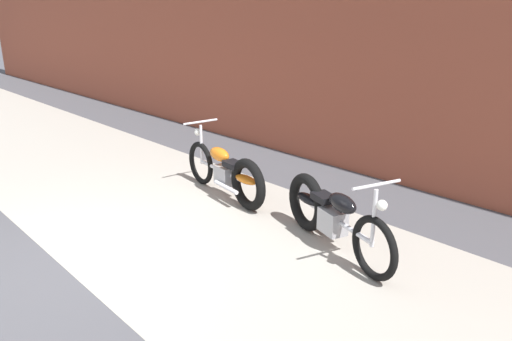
% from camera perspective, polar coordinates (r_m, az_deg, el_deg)
% --- Properties ---
extents(ground_plane, '(80.00, 80.00, 0.00)m').
position_cam_1_polar(ground_plane, '(5.66, -21.59, -10.71)').
color(ground_plane, '#47474C').
extents(sidewalk_slab, '(36.00, 3.50, 0.01)m').
position_cam_1_polar(sidewalk_slab, '(6.40, -7.00, -6.02)').
color(sidewalk_slab, '#9E998E').
rests_on(sidewalk_slab, ground).
extents(brick_building_wall, '(36.00, 0.50, 5.20)m').
position_cam_1_polar(brick_building_wall, '(8.33, 12.64, 17.78)').
color(brick_building_wall, brown).
rests_on(brick_building_wall, ground).
extents(motorcycle_orange, '(2.00, 0.63, 1.03)m').
position_cam_1_polar(motorcycle_orange, '(6.98, -3.28, -0.29)').
color(motorcycle_orange, black).
rests_on(motorcycle_orange, ground).
extents(motorcycle_black, '(1.95, 0.83, 1.03)m').
position_cam_1_polar(motorcycle_black, '(5.65, 8.62, -5.09)').
color(motorcycle_black, black).
rests_on(motorcycle_black, ground).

